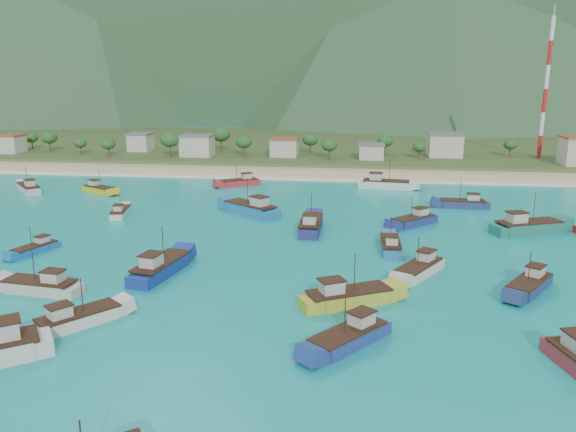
# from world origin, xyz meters

# --- Properties ---
(ground) EXTENTS (600.00, 600.00, 0.00)m
(ground) POSITION_xyz_m (0.00, 0.00, 0.00)
(ground) COLOR #0C8587
(ground) RESTS_ON ground
(beach) EXTENTS (400.00, 18.00, 1.20)m
(beach) POSITION_xyz_m (0.00, 79.00, 0.00)
(beach) COLOR beige
(beach) RESTS_ON ground
(land) EXTENTS (400.00, 110.00, 2.40)m
(land) POSITION_xyz_m (0.00, 140.00, 0.00)
(land) COLOR #385123
(land) RESTS_ON ground
(surf_line) EXTENTS (400.00, 2.50, 0.08)m
(surf_line) POSITION_xyz_m (0.00, 69.50, 0.00)
(surf_line) COLOR white
(surf_line) RESTS_ON ground
(village) EXTENTS (216.97, 24.34, 7.74)m
(village) POSITION_xyz_m (19.50, 102.58, 4.73)
(village) COLOR beige
(village) RESTS_ON ground
(vegetation) EXTENTS (275.44, 25.99, 8.30)m
(vegetation) POSITION_xyz_m (-4.59, 102.96, 5.08)
(vegetation) COLOR #235623
(vegetation) RESTS_ON ground
(radio_tower) EXTENTS (1.20, 1.20, 42.69)m
(radio_tower) POSITION_xyz_m (74.25, 108.00, 22.94)
(radio_tower) COLOR red
(radio_tower) RESTS_ON ground
(boat_0) EXTENTS (8.03, 9.93, 5.90)m
(boat_0) POSITION_xyz_m (40.28, -5.62, 0.68)
(boat_0) COLOR navy
(boat_0) RESTS_ON ground
(boat_3) EXTENTS (7.89, 10.36, 6.07)m
(boat_3) POSITION_xyz_m (26.83, -1.16, 0.71)
(boat_3) COLOR beige
(boat_3) RESTS_ON ground
(boat_4) EXTENTS (3.02, 9.73, 5.73)m
(boat_4) POSITION_xyz_m (23.34, 9.82, 0.65)
(boat_4) COLOR #27669E
(boat_4) RESTS_ON ground
(boat_5) EXTENTS (5.74, 12.62, 7.19)m
(boat_5) POSITION_xyz_m (-9.11, -5.72, 0.91)
(boat_5) COLOR navy
(boat_5) RESTS_ON ground
(boat_7) EXTENTS (10.31, 3.44, 6.02)m
(boat_7) POSITION_xyz_m (40.06, 41.86, 0.70)
(boat_7) COLOR navy
(boat_7) RESTS_ON ground
(boat_8) EXTENTS (4.26, 8.93, 5.08)m
(boat_8) POSITION_xyz_m (-28.85, 26.13, 0.53)
(boat_8) COLOR beige
(boat_8) RESTS_ON ground
(boat_9) EXTENTS (8.54, 9.65, 5.90)m
(boat_9) POSITION_xyz_m (-12.62, -22.82, 0.68)
(boat_9) COLOR beige
(boat_9) RESTS_ON ground
(boat_13) EXTENTS (10.75, 4.28, 6.18)m
(boat_13) POSITION_xyz_m (-21.97, -14.14, 0.73)
(boat_13) COLOR #BBB7AA
(boat_13) RESTS_ON ground
(boat_15) EXTENTS (8.91, 9.98, 6.13)m
(boat_15) POSITION_xyz_m (17.51, -23.56, 0.72)
(boat_15) COLOR navy
(boat_15) RESTS_ON ground
(boat_16) EXTENTS (4.80, 8.37, 4.74)m
(boat_16) POSITION_xyz_m (-32.17, 1.54, 0.47)
(boat_16) COLOR #1760AE
(boat_16) RESTS_ON ground
(boat_18) EXTENTS (12.85, 10.97, 7.76)m
(boat_18) POSITION_xyz_m (-3.16, 30.27, 1.02)
(boat_18) COLOR #1E6CA8
(boat_18) RESTS_ON ground
(boat_19) EXTENTS (11.79, 8.37, 6.81)m
(boat_19) POSITION_xyz_m (17.03, -13.13, 0.85)
(boat_19) COLOR gold
(boat_19) RESTS_ON ground
(boat_21) EXTENTS (3.56, 11.87, 7.00)m
(boat_21) POSITION_xyz_m (9.74, 19.68, 0.88)
(boat_21) COLOR navy
(boat_21) RESTS_ON ground
(boat_22) EXTENTS (13.38, 8.41, 7.62)m
(boat_22) POSITION_xyz_m (47.78, 22.99, 0.99)
(boat_22) COLOR #1D6C5B
(boat_22) RESTS_ON ground
(boat_24) EXTENTS (9.98, 7.44, 5.82)m
(boat_24) POSITION_xyz_m (-43.09, 46.69, 0.66)
(boat_24) COLOR gold
(boat_24) RESTS_ON ground
(boat_25) EXTENTS (9.84, 10.10, 6.44)m
(boat_25) POSITION_xyz_m (-60.23, 45.59, 0.78)
(boat_25) COLOR beige
(boat_25) RESTS_ON ground
(boat_26) EXTENTS (10.28, 8.04, 6.06)m
(boat_26) POSITION_xyz_m (-11.76, 59.58, 0.71)
(boat_26) COLOR #AF282C
(boat_26) RESTS_ON ground
(boat_28) EXTENTS (9.41, 9.36, 6.05)m
(boat_28) POSITION_xyz_m (28.41, 25.97, 0.71)
(boat_28) COLOR navy
(boat_28) RESTS_ON ground
(boat_31) EXTENTS (12.86, 5.09, 7.40)m
(boat_31) POSITION_xyz_m (24.48, 60.44, 0.95)
(boat_31) COLOR silver
(boat_31) RESTS_ON ground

